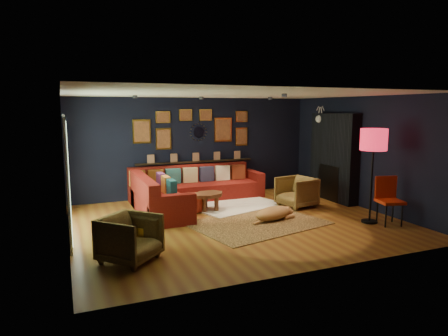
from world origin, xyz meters
name	(u,v)px	position (x,y,z in m)	size (l,w,h in m)	color
floor	(237,221)	(0.00, 0.00, 0.00)	(6.50, 6.50, 0.00)	brown
room_walls	(237,145)	(0.00, 0.00, 1.59)	(6.50, 6.50, 6.50)	black
sectional	(183,192)	(-0.61, 1.81, 0.32)	(3.41, 2.69, 0.86)	maroon
ledge	(196,162)	(0.00, 2.68, 0.92)	(3.20, 0.12, 0.04)	black
gallery_wall	(194,128)	(-0.01, 2.72, 1.81)	(3.15, 0.04, 1.02)	yellow
sunburst_mirror	(199,132)	(0.10, 2.72, 1.70)	(0.47, 0.16, 0.47)	silver
fireplace	(334,160)	(3.09, 0.90, 1.02)	(0.31, 1.60, 2.20)	black
deer_head	(325,119)	(3.14, 1.40, 2.05)	(0.50, 0.28, 0.45)	white
sliding_door	(67,174)	(-3.22, 0.60, 1.10)	(0.06, 2.80, 2.20)	white
ceiling_spots	(222,97)	(0.00, 0.80, 2.56)	(3.30, 2.50, 0.06)	black
shag_rug	(234,205)	(0.50, 1.30, 0.01)	(2.10, 1.52, 0.03)	silver
leopard_rug	(257,223)	(0.33, -0.30, 0.01)	(2.58, 1.84, 0.01)	#B07F42
coffee_table	(208,196)	(-0.25, 1.03, 0.34)	(0.94, 0.83, 0.39)	brown
pouf	(193,202)	(-0.58, 1.13, 0.21)	(0.55, 0.55, 0.36)	maroon
armchair_left	(130,236)	(-2.39, -1.37, 0.39)	(0.77, 0.72, 0.79)	#B1893D
armchair_right	(296,191)	(1.82, 0.60, 0.39)	(0.76, 0.72, 0.79)	#B1893D
gold_stool	(144,238)	(-2.10, -1.00, 0.21)	(0.34, 0.34, 0.42)	yellow
orange_chair	(388,196)	(2.77, -1.29, 0.57)	(0.55, 0.55, 0.96)	black
floor_lamp	(374,143)	(2.50, -1.10, 1.63)	(0.53, 0.53, 1.92)	black
dog	(273,211)	(0.73, -0.24, 0.21)	(1.25, 0.61, 0.39)	#B57D49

